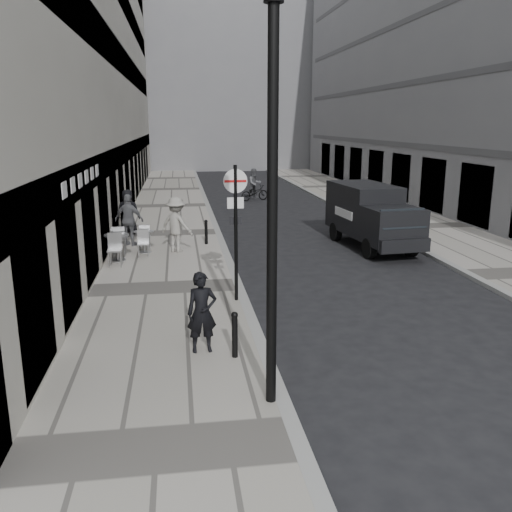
{
  "coord_description": "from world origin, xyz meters",
  "views": [
    {
      "loc": [
        -1.58,
        -4.06,
        4.5
      ],
      "look_at": [
        0.22,
        8.4,
        1.4
      ],
      "focal_mm": 38.0,
      "sensor_mm": 36.0,
      "label": 1
    }
  ],
  "objects_px": {
    "lamppost": "(272,183)",
    "panel_van": "(370,213)",
    "cyclist": "(255,188)",
    "sign_post": "(236,215)",
    "walking_man": "(202,312)"
  },
  "relations": [
    {
      "from": "lamppost",
      "to": "panel_van",
      "type": "height_order",
      "value": "lamppost"
    },
    {
      "from": "sign_post",
      "to": "lamppost",
      "type": "xyz_separation_m",
      "value": [
        -0.0,
        -5.19,
        1.34
      ]
    },
    {
      "from": "cyclist",
      "to": "sign_post",
      "type": "bearing_deg",
      "value": -119.9
    },
    {
      "from": "lamppost",
      "to": "panel_van",
      "type": "xyz_separation_m",
      "value": [
        5.6,
        11.02,
        -2.36
      ]
    },
    {
      "from": "lamppost",
      "to": "cyclist",
      "type": "bearing_deg",
      "value": 82.58
    },
    {
      "from": "panel_van",
      "to": "cyclist",
      "type": "relative_size",
      "value": 2.63
    },
    {
      "from": "sign_post",
      "to": "cyclist",
      "type": "height_order",
      "value": "sign_post"
    },
    {
      "from": "walking_man",
      "to": "lamppost",
      "type": "relative_size",
      "value": 0.25
    },
    {
      "from": "walking_man",
      "to": "sign_post",
      "type": "distance_m",
      "value": 3.51
    },
    {
      "from": "walking_man",
      "to": "panel_van",
      "type": "bearing_deg",
      "value": 48.81
    },
    {
      "from": "panel_van",
      "to": "walking_man",
      "type": "bearing_deg",
      "value": -132.0
    },
    {
      "from": "sign_post",
      "to": "walking_man",
      "type": "bearing_deg",
      "value": -110.25
    },
    {
      "from": "walking_man",
      "to": "sign_post",
      "type": "bearing_deg",
      "value": 67.33
    },
    {
      "from": "sign_post",
      "to": "panel_van",
      "type": "xyz_separation_m",
      "value": [
        5.6,
        5.83,
        -1.02
      ]
    },
    {
      "from": "panel_van",
      "to": "cyclist",
      "type": "bearing_deg",
      "value": 95.47
    }
  ]
}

